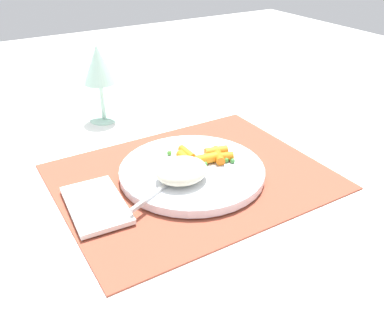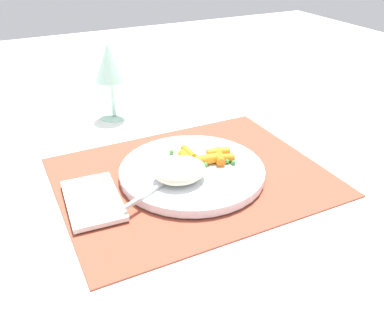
{
  "view_description": "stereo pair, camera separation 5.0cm",
  "coord_description": "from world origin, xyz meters",
  "px_view_note": "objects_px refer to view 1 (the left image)",
  "views": [
    {
      "loc": [
        -0.32,
        -0.54,
        0.39
      ],
      "look_at": [
        0.0,
        0.0,
        0.03
      ],
      "focal_mm": 39.01,
      "sensor_mm": 36.0,
      "label": 1
    },
    {
      "loc": [
        -0.28,
        -0.56,
        0.39
      ],
      "look_at": [
        0.0,
        0.0,
        0.03
      ],
      "focal_mm": 39.01,
      "sensor_mm": 36.0,
      "label": 2
    }
  ],
  "objects_px": {
    "rice_mound": "(182,171)",
    "carrot_portion": "(208,156)",
    "wine_glass": "(99,67)",
    "plate": "(192,171)",
    "napkin": "(96,205)",
    "fork": "(179,175)"
  },
  "relations": [
    {
      "from": "plate",
      "to": "fork",
      "type": "bearing_deg",
      "value": -155.48
    },
    {
      "from": "plate",
      "to": "napkin",
      "type": "height_order",
      "value": "plate"
    },
    {
      "from": "rice_mound",
      "to": "carrot_portion",
      "type": "distance_m",
      "value": 0.08
    },
    {
      "from": "rice_mound",
      "to": "napkin",
      "type": "bearing_deg",
      "value": 171.75
    },
    {
      "from": "fork",
      "to": "rice_mound",
      "type": "bearing_deg",
      "value": -95.53
    },
    {
      "from": "plate",
      "to": "rice_mound",
      "type": "relative_size",
      "value": 2.89
    },
    {
      "from": "fork",
      "to": "plate",
      "type": "bearing_deg",
      "value": 24.52
    },
    {
      "from": "wine_glass",
      "to": "napkin",
      "type": "height_order",
      "value": "wine_glass"
    },
    {
      "from": "wine_glass",
      "to": "rice_mound",
      "type": "bearing_deg",
      "value": -88.6
    },
    {
      "from": "carrot_portion",
      "to": "fork",
      "type": "height_order",
      "value": "carrot_portion"
    },
    {
      "from": "napkin",
      "to": "rice_mound",
      "type": "bearing_deg",
      "value": -8.25
    },
    {
      "from": "carrot_portion",
      "to": "wine_glass",
      "type": "bearing_deg",
      "value": 105.01
    },
    {
      "from": "plate",
      "to": "fork",
      "type": "height_order",
      "value": "fork"
    },
    {
      "from": "rice_mound",
      "to": "wine_glass",
      "type": "height_order",
      "value": "wine_glass"
    },
    {
      "from": "rice_mound",
      "to": "fork",
      "type": "bearing_deg",
      "value": 84.47
    },
    {
      "from": "carrot_portion",
      "to": "plate",
      "type": "bearing_deg",
      "value": -166.13
    },
    {
      "from": "carrot_portion",
      "to": "napkin",
      "type": "xyz_separation_m",
      "value": [
        -0.22,
        -0.01,
        -0.02
      ]
    },
    {
      "from": "fork",
      "to": "napkin",
      "type": "bearing_deg",
      "value": 175.78
    },
    {
      "from": "carrot_portion",
      "to": "napkin",
      "type": "distance_m",
      "value": 0.22
    },
    {
      "from": "rice_mound",
      "to": "carrot_portion",
      "type": "xyz_separation_m",
      "value": [
        0.07,
        0.04,
        -0.01
      ]
    },
    {
      "from": "plate",
      "to": "fork",
      "type": "xyz_separation_m",
      "value": [
        -0.03,
        -0.02,
        0.01
      ]
    },
    {
      "from": "plate",
      "to": "napkin",
      "type": "xyz_separation_m",
      "value": [
        -0.18,
        -0.01,
        -0.0
      ]
    }
  ]
}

